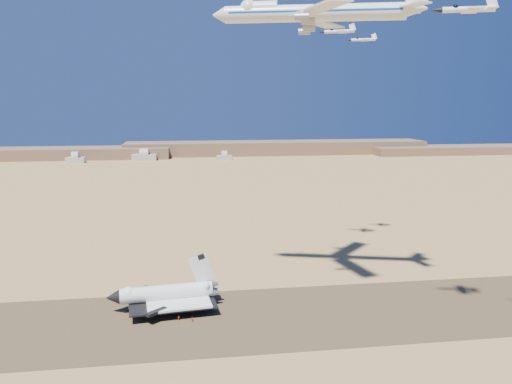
{
  "coord_description": "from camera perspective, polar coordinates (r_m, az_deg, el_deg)",
  "views": [
    {
      "loc": [
        -9.92,
        -153.07,
        69.17
      ],
      "look_at": [
        13.3,
        8.0,
        40.59
      ],
      "focal_mm": 35.0,
      "sensor_mm": 36.0,
      "label": 1
    }
  ],
  "objects": [
    {
      "name": "shuttle",
      "position": [
        176.98,
        -10.29,
        -11.46
      ],
      "size": [
        38.03,
        25.94,
        18.68
      ],
      "rotation": [
        0.0,
        0.0,
        0.11
      ],
      "color": "white",
      "rests_on": "runway"
    },
    {
      "name": "ground",
      "position": [
        168.26,
        -4.23,
        -14.34
      ],
      "size": [
        1200.0,
        1200.0,
        0.0
      ],
      "primitive_type": "plane",
      "color": "#A58649",
      "rests_on": "ground"
    },
    {
      "name": "runway",
      "position": [
        168.25,
        -4.23,
        -14.33
      ],
      "size": [
        600.0,
        50.0,
        0.06
      ],
      "primitive_type": "cube",
      "color": "brown",
      "rests_on": "ground"
    },
    {
      "name": "carrier_747",
      "position": [
        177.82,
        5.92,
        19.67
      ],
      "size": [
        71.25,
        53.39,
        17.78
      ],
      "rotation": [
        0.0,
        0.0,
        -0.27
      ],
      "color": "white"
    },
    {
      "name": "chase_jet_a",
      "position": [
        148.7,
        22.97,
        18.68
      ],
      "size": [
        16.31,
        9.49,
        4.15
      ],
      "rotation": [
        0.0,
        0.0,
        -0.29
      ],
      "color": "white"
    },
    {
      "name": "crew_c",
      "position": [
        167.27,
        -7.29,
        -14.23
      ],
      "size": [
        0.99,
        1.01,
        1.59
      ],
      "primitive_type": "imported",
      "rotation": [
        0.0,
        0.0,
        2.33
      ],
      "color": "#D8430C",
      "rests_on": "runway"
    },
    {
      "name": "crew_a",
      "position": [
        168.73,
        -8.81,
        -14.05
      ],
      "size": [
        0.57,
        0.67,
        1.55
      ],
      "primitive_type": "imported",
      "rotation": [
        0.0,
        0.0,
        1.17
      ],
      "color": "#D8430C",
      "rests_on": "runway"
    },
    {
      "name": "crew_b",
      "position": [
        172.48,
        -7.38,
        -13.45
      ],
      "size": [
        0.49,
        0.81,
        1.62
      ],
      "primitive_type": "imported",
      "rotation": [
        0.0,
        0.0,
        1.61
      ],
      "color": "#D8430C",
      "rests_on": "runway"
    },
    {
      "name": "chase_jet_d",
      "position": [
        244.53,
        12.1,
        16.67
      ],
      "size": [
        13.63,
        7.95,
        3.47
      ],
      "rotation": [
        0.0,
        0.0,
        -0.3
      ],
      "color": "white"
    },
    {
      "name": "hangars",
      "position": [
        637.07,
        -13.06,
        3.91
      ],
      "size": [
        200.5,
        29.5,
        30.0
      ],
      "color": "#ADA899",
      "rests_on": "ground"
    },
    {
      "name": "ridgeline",
      "position": [
        687.28,
        -1.89,
        4.82
      ],
      "size": [
        960.0,
        90.0,
        18.0
      ],
      "color": "brown",
      "rests_on": "ground"
    },
    {
      "name": "chase_jet_c",
      "position": [
        228.96,
        9.41,
        17.67
      ],
      "size": [
        15.63,
        9.27,
        4.03
      ],
      "rotation": [
        0.0,
        0.0,
        -0.39
      ],
      "color": "white"
    }
  ]
}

